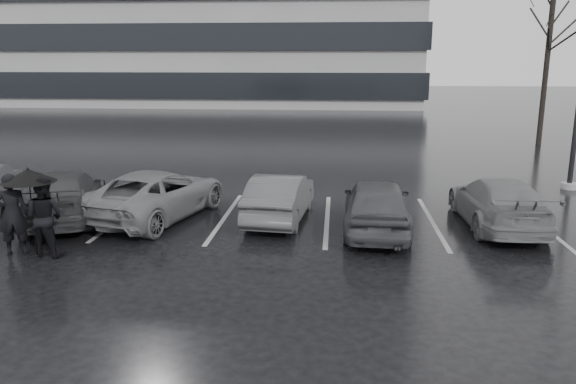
% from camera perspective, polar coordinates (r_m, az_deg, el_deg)
% --- Properties ---
extents(ground, '(160.00, 160.00, 0.00)m').
position_cam_1_polar(ground, '(12.87, 1.10, -5.83)').
color(ground, black).
rests_on(ground, ground).
extents(car_main, '(1.75, 4.06, 1.36)m').
position_cam_1_polar(car_main, '(14.16, 9.00, -1.31)').
color(car_main, black).
rests_on(car_main, ground).
extents(car_west_a, '(1.67, 3.91, 1.25)m').
position_cam_1_polar(car_west_a, '(15.04, -0.82, -0.50)').
color(car_west_a, '#2E2E30').
rests_on(car_west_a, ground).
extents(car_west_b, '(3.37, 5.15, 1.32)m').
position_cam_1_polar(car_west_b, '(15.64, -13.20, -0.19)').
color(car_west_b, '#4F5052').
rests_on(car_west_b, ground).
extents(car_west_c, '(3.18, 4.94, 1.33)m').
position_cam_1_polar(car_west_c, '(16.22, -21.81, -0.30)').
color(car_west_c, black).
rests_on(car_west_c, ground).
extents(car_east, '(1.87, 4.42, 1.27)m').
position_cam_1_polar(car_east, '(15.42, 20.56, -0.98)').
color(car_east, '#4F5052').
rests_on(car_east, ground).
extents(pedestrian_left, '(0.78, 0.64, 1.83)m').
position_cam_1_polar(pedestrian_left, '(13.70, -26.20, -2.05)').
color(pedestrian_left, black).
rests_on(pedestrian_left, ground).
extents(pedestrian_right, '(0.94, 0.79, 1.76)m').
position_cam_1_polar(pedestrian_right, '(13.34, -23.51, -2.32)').
color(pedestrian_right, black).
rests_on(pedestrian_right, ground).
extents(umbrella, '(1.15, 1.15, 1.95)m').
position_cam_1_polar(umbrella, '(13.38, -24.87, 1.53)').
color(umbrella, black).
rests_on(umbrella, ground).
extents(stall_stripes, '(19.72, 5.00, 0.00)m').
position_cam_1_polar(stall_stripes, '(15.31, -1.26, -2.67)').
color(stall_stripes, '#9B9A9D').
rests_on(stall_stripes, ground).
extents(tree_north, '(0.26, 0.26, 8.50)m').
position_cam_1_polar(tree_north, '(30.86, 24.84, 12.23)').
color(tree_north, black).
rests_on(tree_north, ground).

